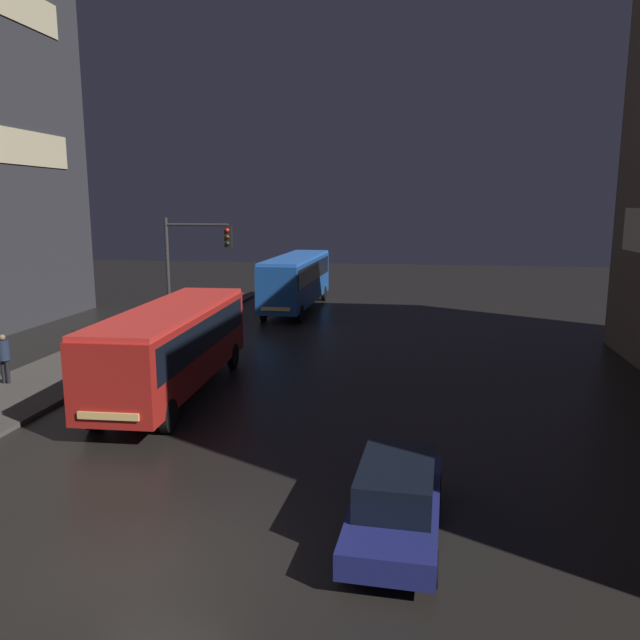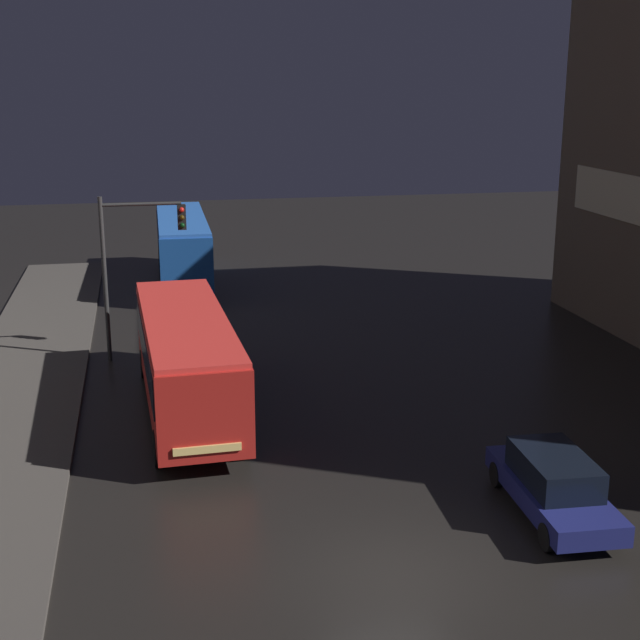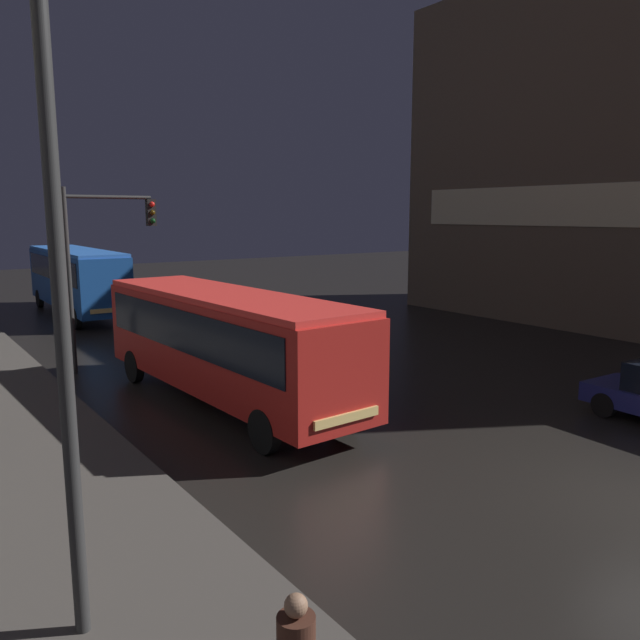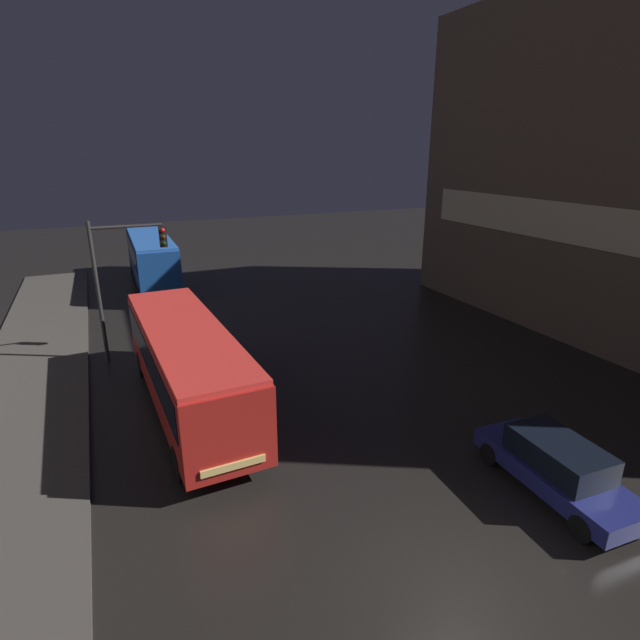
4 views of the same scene
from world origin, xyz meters
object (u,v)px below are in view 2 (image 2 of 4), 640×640
bus_far (182,243)px  car_taxi (553,484)px  traffic_light_main (133,251)px  bus_near (186,354)px

bus_far → car_taxi: (7.30, -26.58, -1.32)m
car_taxi → traffic_light_main: bearing=-53.4°
car_taxi → traffic_light_main: size_ratio=0.78×
bus_far → car_taxi: bearing=106.2°
bus_near → bus_far: bus_far is taller
bus_near → car_taxi: (8.10, -8.40, -1.14)m
bus_far → traffic_light_main: size_ratio=1.84×
traffic_light_main → bus_far: bearing=79.5°
bus_far → car_taxi: bus_far is taller
bus_far → traffic_light_main: (-2.30, -12.33, 1.98)m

